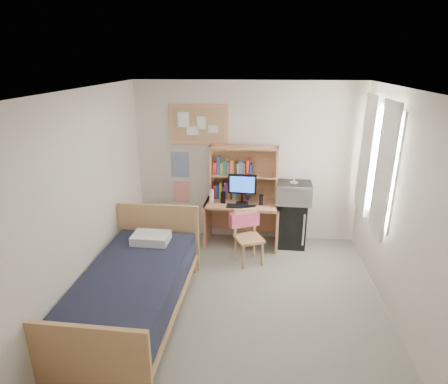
# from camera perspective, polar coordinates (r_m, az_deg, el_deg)

# --- Properties ---
(floor) EXTENTS (3.60, 4.20, 0.02)m
(floor) POSITION_cam_1_polar(r_m,az_deg,el_deg) (4.78, 2.31, -17.92)
(floor) COLOR gray
(floor) RESTS_ON ground
(ceiling) EXTENTS (3.60, 4.20, 0.02)m
(ceiling) POSITION_cam_1_polar(r_m,az_deg,el_deg) (3.80, 2.86, 15.08)
(ceiling) COLOR white
(ceiling) RESTS_ON wall_back
(wall_back) EXTENTS (3.60, 0.04, 2.60)m
(wall_back) POSITION_cam_1_polar(r_m,az_deg,el_deg) (6.10, 3.54, 4.40)
(wall_back) COLOR silver
(wall_back) RESTS_ON floor
(wall_front) EXTENTS (3.60, 0.04, 2.60)m
(wall_front) POSITION_cam_1_polar(r_m,az_deg,el_deg) (2.33, -0.25, -23.79)
(wall_front) COLOR silver
(wall_front) RESTS_ON floor
(wall_left) EXTENTS (0.04, 4.20, 2.60)m
(wall_left) POSITION_cam_1_polar(r_m,az_deg,el_deg) (4.55, -20.72, -2.27)
(wall_left) COLOR silver
(wall_left) RESTS_ON floor
(wall_right) EXTENTS (0.04, 4.20, 2.60)m
(wall_right) POSITION_cam_1_polar(r_m,az_deg,el_deg) (4.42, 26.60, -3.78)
(wall_right) COLOR silver
(wall_right) RESTS_ON floor
(window_unit) EXTENTS (0.10, 1.40, 1.70)m
(window_unit) POSITION_cam_1_polar(r_m,az_deg,el_deg) (5.39, 22.26, 4.20)
(window_unit) COLOR white
(window_unit) RESTS_ON wall_right
(curtain_left) EXTENTS (0.04, 0.55, 1.70)m
(curtain_left) POSITION_cam_1_polar(r_m,az_deg,el_deg) (5.01, 23.17, 2.99)
(curtain_left) COLOR white
(curtain_left) RESTS_ON wall_right
(curtain_right) EXTENTS (0.04, 0.55, 1.70)m
(curtain_right) POSITION_cam_1_polar(r_m,az_deg,el_deg) (5.75, 20.89, 5.28)
(curtain_right) COLOR white
(curtain_right) RESTS_ON wall_right
(bulletin_board) EXTENTS (0.94, 0.03, 0.64)m
(bulletin_board) POSITION_cam_1_polar(r_m,az_deg,el_deg) (6.02, -3.90, 10.23)
(bulletin_board) COLOR tan
(bulletin_board) RESTS_ON wall_back
(poster_wave) EXTENTS (0.30, 0.01, 0.42)m
(poster_wave) POSITION_cam_1_polar(r_m,az_deg,el_deg) (6.23, -6.66, 4.15)
(poster_wave) COLOR #23448E
(poster_wave) RESTS_ON wall_back
(poster_japan) EXTENTS (0.28, 0.01, 0.36)m
(poster_japan) POSITION_cam_1_polar(r_m,az_deg,el_deg) (6.37, -6.50, 0.08)
(poster_japan) COLOR red
(poster_japan) RESTS_ON wall_back
(desk) EXTENTS (1.21, 0.66, 0.74)m
(desk) POSITION_cam_1_polar(r_m,az_deg,el_deg) (6.12, 2.76, -4.81)
(desk) COLOR tan
(desk) RESTS_ON floor
(desk_chair) EXTENTS (0.54, 0.54, 0.81)m
(desk_chair) POSITION_cam_1_polar(r_m,az_deg,el_deg) (5.56, 3.84, -7.03)
(desk_chair) COLOR tan
(desk_chair) RESTS_ON floor
(mini_fridge) EXTENTS (0.46, 0.46, 0.76)m
(mini_fridge) POSITION_cam_1_polar(r_m,az_deg,el_deg) (6.19, 10.22, -4.71)
(mini_fridge) COLOR black
(mini_fridge) RESTS_ON floor
(bed) EXTENTS (1.17, 2.23, 0.61)m
(bed) POSITION_cam_1_polar(r_m,az_deg,el_deg) (4.65, -13.62, -14.95)
(bed) COLOR black
(bed) RESTS_ON floor
(hutch) EXTENTS (1.09, 0.33, 0.88)m
(hutch) POSITION_cam_1_polar(r_m,az_deg,el_deg) (5.98, 3.03, 2.85)
(hutch) COLOR tan
(hutch) RESTS_ON desk
(monitor) EXTENTS (0.44, 0.06, 0.47)m
(monitor) POSITION_cam_1_polar(r_m,az_deg,el_deg) (5.84, 2.79, 0.34)
(monitor) COLOR black
(monitor) RESTS_ON desk
(keyboard) EXTENTS (0.46, 0.17, 0.02)m
(keyboard) POSITION_cam_1_polar(r_m,az_deg,el_deg) (5.79, 2.61, -2.20)
(keyboard) COLOR black
(keyboard) RESTS_ON desk
(speaker_left) EXTENTS (0.08, 0.08, 0.18)m
(speaker_left) POSITION_cam_1_polar(r_m,az_deg,el_deg) (5.92, -0.12, -0.84)
(speaker_left) COLOR black
(speaker_left) RESTS_ON desk
(speaker_right) EXTENTS (0.07, 0.07, 0.16)m
(speaker_right) POSITION_cam_1_polar(r_m,az_deg,el_deg) (5.87, 5.68, -1.22)
(speaker_right) COLOR black
(speaker_right) RESTS_ON desk
(water_bottle) EXTENTS (0.07, 0.07, 0.22)m
(water_bottle) POSITION_cam_1_polar(r_m,az_deg,el_deg) (5.91, -1.90, -0.68)
(water_bottle) COLOR silver
(water_bottle) RESTS_ON desk
(hoodie) EXTENTS (0.46, 0.31, 0.21)m
(hoodie) POSITION_cam_1_polar(r_m,az_deg,el_deg) (5.63, 3.09, -4.14)
(hoodie) COLOR #E7587F
(hoodie) RESTS_ON desk_chair
(microwave) EXTENTS (0.56, 0.43, 0.32)m
(microwave) POSITION_cam_1_polar(r_m,az_deg,el_deg) (5.97, 10.53, -0.07)
(microwave) COLOR silver
(microwave) RESTS_ON mini_fridge
(desk_fan) EXTENTS (0.25, 0.25, 0.30)m
(desk_fan) POSITION_cam_1_polar(r_m,az_deg,el_deg) (5.88, 10.72, 2.76)
(desk_fan) COLOR silver
(desk_fan) RESTS_ON microwave
(pillow) EXTENTS (0.49, 0.35, 0.11)m
(pillow) POSITION_cam_1_polar(r_m,az_deg,el_deg) (5.08, -11.06, -6.90)
(pillow) COLOR silver
(pillow) RESTS_ON bed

